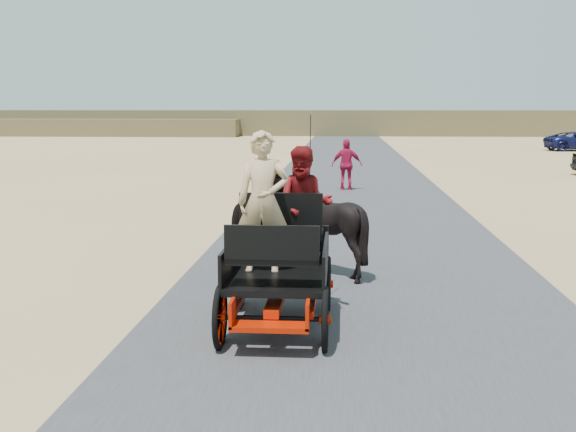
# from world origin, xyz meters

# --- Properties ---
(ground) EXTENTS (140.00, 140.00, 0.00)m
(ground) POSITION_xyz_m (0.00, 0.00, 0.00)
(ground) COLOR tan
(road) EXTENTS (6.00, 140.00, 0.01)m
(road) POSITION_xyz_m (0.00, 0.00, 0.01)
(road) COLOR #38383A
(road) RESTS_ON ground
(ridge_far) EXTENTS (140.00, 6.00, 2.40)m
(ridge_far) POSITION_xyz_m (0.00, 62.00, 1.20)
(ridge_far) COLOR brown
(ridge_far) RESTS_ON ground
(ridge_near) EXTENTS (40.00, 4.00, 1.60)m
(ridge_near) POSITION_xyz_m (-30.00, 58.00, 0.80)
(ridge_near) COLOR brown
(ridge_near) RESTS_ON ground
(carriage) EXTENTS (1.30, 2.40, 0.72)m
(carriage) POSITION_xyz_m (-1.15, 0.22, 0.36)
(carriage) COLOR black
(carriage) RESTS_ON ground
(horse_left) EXTENTS (0.91, 2.01, 1.70)m
(horse_left) POSITION_xyz_m (-1.70, 3.22, 0.85)
(horse_left) COLOR black
(horse_left) RESTS_ON ground
(horse_right) EXTENTS (1.37, 1.54, 1.70)m
(horse_right) POSITION_xyz_m (-0.60, 3.22, 0.85)
(horse_right) COLOR black
(horse_right) RESTS_ON ground
(driver_man) EXTENTS (0.66, 0.43, 1.80)m
(driver_man) POSITION_xyz_m (-1.35, 0.27, 1.62)
(driver_man) COLOR tan
(driver_man) RESTS_ON carriage
(passenger_woman) EXTENTS (0.77, 0.60, 1.58)m
(passenger_woman) POSITION_xyz_m (-0.85, 0.82, 1.51)
(passenger_woman) COLOR #660C0F
(passenger_woman) RESTS_ON carriage
(pedestrian) EXTENTS (1.01, 0.42, 1.73)m
(pedestrian) POSITION_xyz_m (-0.21, 15.57, 0.86)
(pedestrian) COLOR #A71339
(pedestrian) RESTS_ON ground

